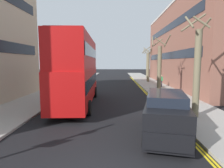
% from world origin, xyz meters
% --- Properties ---
extents(sidewalk_right, '(4.00, 80.00, 0.14)m').
position_xyz_m(sidewalk_right, '(6.50, 16.00, 0.07)').
color(sidewalk_right, '#9E9991').
rests_on(sidewalk_right, ground).
extents(sidewalk_left, '(4.00, 80.00, 0.14)m').
position_xyz_m(sidewalk_left, '(-6.50, 16.00, 0.07)').
color(sidewalk_left, '#9E9991').
rests_on(sidewalk_left, ground).
extents(kerb_line_outer, '(0.10, 56.00, 0.01)m').
position_xyz_m(kerb_line_outer, '(4.40, 14.00, 0.00)').
color(kerb_line_outer, yellow).
rests_on(kerb_line_outer, ground).
extents(kerb_line_inner, '(0.10, 56.00, 0.01)m').
position_xyz_m(kerb_line_inner, '(4.24, 14.00, 0.00)').
color(kerb_line_inner, yellow).
rests_on(kerb_line_inner, ground).
extents(double_decker_bus_away, '(3.15, 10.90, 5.64)m').
position_xyz_m(double_decker_bus_away, '(-2.40, 11.32, 3.03)').
color(double_decker_bus_away, '#B20F0F').
rests_on(double_decker_bus_away, ground).
extents(taxi_minivan, '(2.86, 5.10, 2.12)m').
position_xyz_m(taxi_minivan, '(3.22, 4.43, 1.07)').
color(taxi_minivan, black).
rests_on(taxi_minivan, ground).
extents(pedestrian_far, '(0.34, 0.22, 1.62)m').
position_xyz_m(pedestrian_far, '(7.16, 22.05, 0.99)').
color(pedestrian_far, '#2D2D38').
rests_on(pedestrian_far, sidewalk_right).
extents(street_tree_near, '(1.78, 1.55, 6.09)m').
position_xyz_m(street_tree_near, '(5.20, 14.87, 2.93)').
color(street_tree_near, '#6B6047').
rests_on(street_tree_near, sidewalk_right).
extents(street_tree_mid, '(1.62, 1.57, 6.55)m').
position_xyz_m(street_tree_mid, '(5.84, 7.43, 3.10)').
color(street_tree_mid, '#6B6047').
rests_on(street_tree_mid, sidewalk_right).
extents(street_tree_far, '(2.02, 1.84, 6.36)m').
position_xyz_m(street_tree_far, '(7.49, 36.83, 3.26)').
color(street_tree_far, '#6B6047').
rests_on(street_tree_far, sidewalk_right).
extents(street_tree_distant, '(1.64, 1.94, 6.21)m').
position_xyz_m(street_tree_distant, '(6.44, 29.14, 2.87)').
color(street_tree_distant, '#6B6047').
rests_on(street_tree_distant, sidewalk_right).
extents(townhouse_terrace_right, '(10.08, 28.00, 11.87)m').
position_xyz_m(townhouse_terrace_right, '(13.50, 25.06, 5.94)').
color(townhouse_terrace_right, brown).
rests_on(townhouse_terrace_right, ground).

